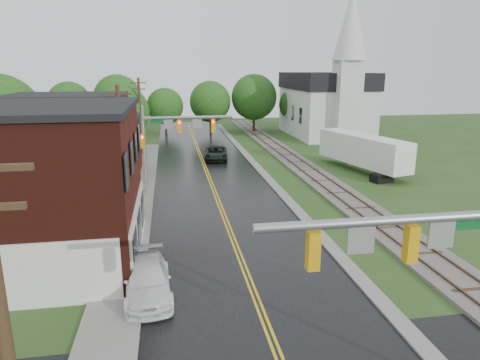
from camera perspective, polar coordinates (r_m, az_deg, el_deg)
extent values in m
cube|color=black|center=(39.21, -3.96, -0.19)|extent=(10.00, 90.00, 0.02)
cube|color=gray|center=(44.80, 2.30, 1.72)|extent=(0.80, 70.00, 0.12)
cube|color=gray|center=(34.34, -13.49, -2.74)|extent=(2.40, 50.00, 0.12)
cube|color=silver|center=(24.36, -13.41, -6.28)|extent=(0.10, 9.50, 3.00)
cube|color=tan|center=(35.22, -21.50, 2.44)|extent=(8.00, 7.00, 6.40)
cube|color=#3F0F0C|center=(43.92, -17.79, 3.69)|extent=(7.00, 6.00, 4.40)
cube|color=silver|center=(67.33, 11.19, 8.84)|extent=(10.00, 16.00, 7.00)
cube|color=black|center=(67.03, 11.39, 12.84)|extent=(10.40, 16.40, 2.40)
cube|color=silver|center=(59.76, 13.98, 9.90)|extent=(3.20, 3.20, 11.00)
cone|color=silver|center=(59.83, 14.61, 19.48)|extent=(4.40, 4.40, 9.00)
cube|color=#59544C|center=(45.92, 7.93, 2.04)|extent=(3.20, 80.00, 0.20)
cube|color=#4C3828|center=(45.68, 7.08, 2.18)|extent=(0.10, 80.00, 0.12)
cube|color=#4C3828|center=(46.11, 8.80, 2.24)|extent=(0.10, 80.00, 0.12)
cylinder|color=gray|center=(11.85, 19.15, -5.15)|extent=(7.20, 0.26, 0.26)
cube|color=orange|center=(12.44, 21.83, -7.90)|extent=(0.32, 0.30, 1.05)
cube|color=orange|center=(11.31, 9.71, -9.28)|extent=(0.32, 0.30, 1.05)
cube|color=gray|center=(12.83, 25.24, -6.63)|extent=(0.75, 0.06, 0.75)
cube|color=gray|center=(11.70, 15.82, -7.74)|extent=(0.75, 0.06, 0.75)
cube|color=#0C5926|center=(13.16, 27.96, -5.27)|extent=(1.40, 0.04, 0.30)
cylinder|color=gray|center=(35.39, -12.66, 3.83)|extent=(0.28, 0.28, 7.20)
cylinder|color=gray|center=(34.98, -6.95, 8.27)|extent=(7.20, 0.26, 0.26)
cube|color=orange|center=(35.04, -8.09, 7.09)|extent=(0.32, 0.30, 1.05)
cube|color=orange|center=(35.21, -3.61, 7.24)|extent=(0.32, 0.30, 1.05)
cube|color=gray|center=(35.00, -9.53, 7.35)|extent=(0.75, 0.06, 0.75)
cube|color=gray|center=(35.08, -5.74, 7.50)|extent=(0.75, 0.06, 0.75)
cube|color=#0C5926|center=(34.98, -10.74, 7.71)|extent=(1.40, 0.04, 0.30)
sphere|color=#FF0C0C|center=(34.82, -8.11, 7.59)|extent=(0.20, 0.20, 0.20)
cylinder|color=#382616|center=(30.42, -15.47, 3.64)|extent=(0.28, 0.28, 9.00)
cube|color=#382616|center=(29.96, -15.98, 10.98)|extent=(1.80, 0.12, 0.12)
cube|color=#382616|center=(30.00, -15.89, 9.65)|extent=(1.40, 0.12, 0.12)
cylinder|color=#382616|center=(52.13, -13.12, 8.21)|extent=(0.28, 0.28, 9.00)
cube|color=#382616|center=(51.86, -13.38, 12.49)|extent=(1.80, 0.12, 0.12)
cube|color=#382616|center=(51.89, -13.33, 11.72)|extent=(1.40, 0.12, 0.12)
cylinder|color=black|center=(43.09, -28.86, 1.69)|extent=(0.36, 0.36, 3.42)
sphere|color=#144816|center=(41.98, -28.85, 6.28)|extent=(5.32, 5.32, 5.32)
cylinder|color=black|center=(49.63, -21.51, 3.57)|extent=(0.36, 0.36, 2.70)
sphere|color=#144816|center=(49.16, -21.87, 7.34)|extent=(6.00, 6.00, 6.00)
sphere|color=#144816|center=(48.71, -21.21, 6.72)|extent=(4.20, 4.20, 4.20)
cylinder|color=black|center=(54.69, -15.13, 5.13)|extent=(0.36, 0.36, 2.88)
sphere|color=#144816|center=(54.25, -15.38, 8.80)|extent=(6.40, 6.40, 6.40)
sphere|color=#144816|center=(53.85, -14.74, 8.20)|extent=(4.48, 4.48, 4.48)
imported|color=black|center=(48.31, -3.22, 3.56)|extent=(3.02, 5.54, 1.47)
imported|color=white|center=(20.35, -12.23, -12.92)|extent=(2.42, 5.19, 1.47)
cube|color=black|center=(40.92, 18.38, 0.29)|extent=(2.08, 1.62, 0.80)
cylinder|color=gray|center=(47.13, 14.43, 2.41)|extent=(0.16, 0.16, 0.80)
cube|color=white|center=(44.26, 16.04, 3.93)|extent=(5.22, 11.59, 2.83)
cylinder|color=#CB4F09|center=(20.17, -12.83, -13.81)|extent=(0.76, 0.76, 1.10)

